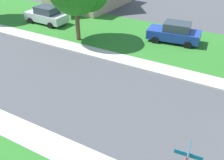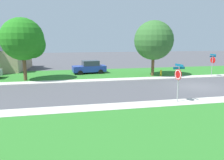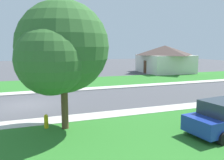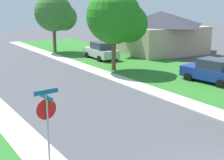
{
  "view_description": "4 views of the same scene",
  "coord_description": "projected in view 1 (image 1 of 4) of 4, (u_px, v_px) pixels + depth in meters",
  "views": [
    {
      "loc": [
        -10.99,
        3.78,
        9.01
      ],
      "look_at": [
        -0.19,
        9.84,
        1.4
      ],
      "focal_mm": 42.28,
      "sensor_mm": 36.0,
      "label": 1
    },
    {
      "loc": [
        -17.56,
        11.9,
        4.37
      ],
      "look_at": [
        -2.33,
        8.8,
        1.4
      ],
      "focal_mm": 33.38,
      "sensor_mm": 36.0,
      "label": 2
    },
    {
      "loc": [
        18.25,
        0.25,
        4.37
      ],
      "look_at": [
        -1.16,
        7.3,
        1.4
      ],
      "focal_mm": 37.13,
      "sensor_mm": 36.0,
      "label": 3
    },
    {
      "loc": [
        -8.58,
        -5.84,
        5.77
      ],
      "look_at": [
        1.14,
        9.22,
        1.4
      ],
      "focal_mm": 52.72,
      "sensor_mm": 36.0,
      "label": 4
    }
  ],
  "objects": [
    {
      "name": "sidewalk_east",
      "position": [
        119.0,
        58.0,
        19.78
      ],
      "size": [
        1.4,
        56.0,
        0.1
      ],
      "primitive_type": "cube",
      "color": "beige",
      "rests_on": "ground"
    },
    {
      "name": "lawn_east",
      "position": [
        144.0,
        37.0,
        23.27
      ],
      "size": [
        8.0,
        56.0,
        0.08
      ],
      "primitive_type": "cube",
      "color": "#2D7528",
      "rests_on": "ground"
    },
    {
      "name": "sidewalk_west",
      "position": [
        28.0,
        135.0,
        12.79
      ],
      "size": [
        1.4,
        56.0,
        0.1
      ],
      "primitive_type": "cube",
      "color": "beige",
      "rests_on": "ground"
    },
    {
      "name": "car_blue_behind_trees",
      "position": [
        175.0,
        33.0,
        21.98
      ],
      "size": [
        2.42,
        4.49,
        1.76
      ],
      "color": "#1E389E",
      "rests_on": "ground"
    },
    {
      "name": "car_silver_far_down_street",
      "position": [
        46.0,
        15.0,
        25.94
      ],
      "size": [
        2.16,
        4.37,
        1.76
      ],
      "color": "silver",
      "rests_on": "ground"
    }
  ]
}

